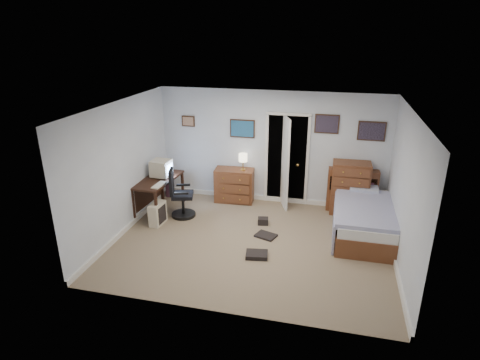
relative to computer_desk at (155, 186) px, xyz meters
name	(u,v)px	position (x,y,z in m)	size (l,w,h in m)	color
floor	(252,243)	(2.29, -0.85, -0.59)	(5.00, 4.00, 0.02)	#86725C
computer_desk	(155,186)	(0.00, 0.00, 0.00)	(0.69, 1.34, 0.75)	black
crt_monitor	(161,168)	(0.11, 0.14, 0.36)	(0.41, 0.39, 0.36)	beige
keyboard	(159,185)	(0.27, -0.36, 0.19)	(0.15, 0.40, 0.02)	beige
pc_tower	(158,214)	(0.29, -0.56, -0.35)	(0.23, 0.43, 0.45)	beige
office_chair	(180,198)	(0.60, -0.10, -0.18)	(0.62, 0.62, 1.04)	black
media_stack	(170,181)	(-0.03, 0.84, -0.19)	(0.16, 0.16, 0.78)	maroon
low_dresser	(234,185)	(1.50, 0.92, -0.20)	(0.86, 0.43, 0.77)	brown
table_lamp	(243,158)	(1.70, 0.92, 0.46)	(0.20, 0.20, 0.37)	gold
doorway	(288,156)	(2.64, 1.42, 0.42)	(0.96, 1.12, 2.05)	black
tall_dresser	(350,188)	(4.02, 0.90, -0.02)	(0.77, 0.45, 1.13)	brown
headboard_bookcase	(352,189)	(4.07, 1.01, -0.08)	(1.05, 0.31, 0.94)	brown
bed	(363,218)	(4.27, 0.00, -0.26)	(1.11, 2.05, 0.67)	brown
wall_posters	(298,127)	(2.86, 1.13, 1.17)	(4.38, 0.04, 0.60)	#331E11
floor_clutter	(261,240)	(2.45, -0.79, -0.54)	(0.49, 1.51, 0.13)	black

